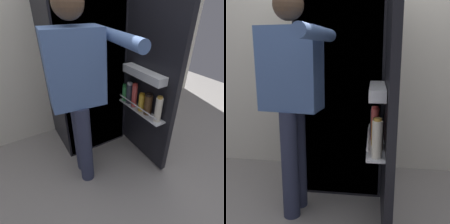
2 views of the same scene
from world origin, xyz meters
The scene contains 4 objects.
ground_plane centered at (0.00, 0.00, 0.00)m, with size 6.22×6.22×0.00m, color gray.
kitchen_wall centered at (0.00, 0.90, 1.31)m, with size 4.40×0.10×2.62m, color silver.
refrigerator centered at (0.03, 0.49, 0.90)m, with size 0.74×1.26×1.80m.
person centered at (-0.28, -0.01, 0.93)m, with size 0.52×0.73×1.56m.
Camera 2 is at (0.27, -1.74, 1.17)m, focal length 42.56 mm.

